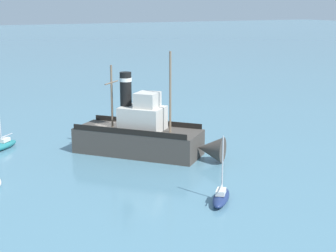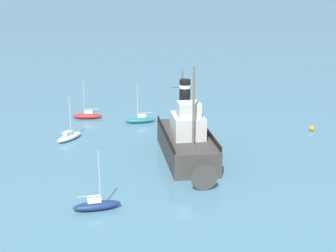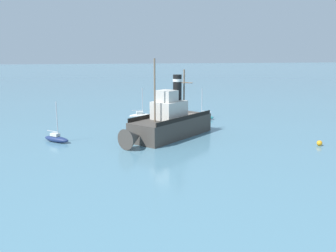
{
  "view_description": "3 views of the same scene",
  "coord_description": "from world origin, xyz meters",
  "px_view_note": "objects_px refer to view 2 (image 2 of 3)",
  "views": [
    {
      "loc": [
        18.12,
        46.19,
        14.14
      ],
      "look_at": [
        -3.44,
        5.67,
        3.1
      ],
      "focal_mm": 55.0,
      "sensor_mm": 36.0,
      "label": 1
    },
    {
      "loc": [
        -26.35,
        45.39,
        18.11
      ],
      "look_at": [
        -0.12,
        3.95,
        3.34
      ],
      "focal_mm": 55.0,
      "sensor_mm": 36.0,
      "label": 2
    },
    {
      "loc": [
        -45.04,
        12.16,
        10.56
      ],
      "look_at": [
        -2.36,
        3.49,
        1.52
      ],
      "focal_mm": 38.0,
      "sensor_mm": 36.0,
      "label": 3
    }
  ],
  "objects_px": {
    "sailboat_navy": "(97,205)",
    "sailboat_red": "(87,115)",
    "sailboat_white": "(69,136)",
    "mooring_buoy": "(312,128)",
    "sailboat_teal": "(140,120)",
    "old_tugboat": "(188,142)"
  },
  "relations": [
    {
      "from": "sailboat_navy",
      "to": "sailboat_red",
      "type": "distance_m",
      "value": 26.74
    },
    {
      "from": "sailboat_white",
      "to": "mooring_buoy",
      "type": "xyz_separation_m",
      "value": [
        -21.86,
        -17.96,
        -0.11
      ]
    },
    {
      "from": "sailboat_navy",
      "to": "sailboat_red",
      "type": "relative_size",
      "value": 1.0
    },
    {
      "from": "sailboat_navy",
      "to": "sailboat_teal",
      "type": "bearing_deg",
      "value": -62.78
    },
    {
      "from": "old_tugboat",
      "to": "sailboat_white",
      "type": "relative_size",
      "value": 2.67
    },
    {
      "from": "sailboat_navy",
      "to": "sailboat_teal",
      "type": "relative_size",
      "value": 1.0
    },
    {
      "from": "old_tugboat",
      "to": "sailboat_red",
      "type": "height_order",
      "value": "old_tugboat"
    },
    {
      "from": "sailboat_teal",
      "to": "mooring_buoy",
      "type": "xyz_separation_m",
      "value": [
        -19.12,
        -8.12,
        -0.11
      ]
    },
    {
      "from": "sailboat_red",
      "to": "sailboat_navy",
      "type": "bearing_deg",
      "value": 132.47
    },
    {
      "from": "sailboat_navy",
      "to": "mooring_buoy",
      "type": "xyz_separation_m",
      "value": [
        -7.9,
        -29.93,
        -0.11
      ]
    },
    {
      "from": "sailboat_teal",
      "to": "sailboat_white",
      "type": "height_order",
      "value": "same"
    },
    {
      "from": "old_tugboat",
      "to": "sailboat_red",
      "type": "distance_m",
      "value": 19.39
    },
    {
      "from": "sailboat_navy",
      "to": "sailboat_white",
      "type": "height_order",
      "value": "same"
    },
    {
      "from": "sailboat_teal",
      "to": "sailboat_red",
      "type": "relative_size",
      "value": 1.0
    },
    {
      "from": "sailboat_navy",
      "to": "mooring_buoy",
      "type": "height_order",
      "value": "sailboat_navy"
    },
    {
      "from": "sailboat_teal",
      "to": "sailboat_red",
      "type": "xyz_separation_m",
      "value": [
        6.83,
        2.09,
        0.0
      ]
    },
    {
      "from": "sailboat_white",
      "to": "mooring_buoy",
      "type": "distance_m",
      "value": 28.3
    },
    {
      "from": "sailboat_white",
      "to": "sailboat_red",
      "type": "relative_size",
      "value": 1.0
    },
    {
      "from": "sailboat_navy",
      "to": "sailboat_teal",
      "type": "height_order",
      "value": "same"
    },
    {
      "from": "sailboat_teal",
      "to": "sailboat_navy",
      "type": "bearing_deg",
      "value": 117.22
    },
    {
      "from": "old_tugboat",
      "to": "mooring_buoy",
      "type": "xyz_separation_m",
      "value": [
        -7.58,
        -16.22,
        -1.52
      ]
    },
    {
      "from": "old_tugboat",
      "to": "sailboat_navy",
      "type": "relative_size",
      "value": 2.67
    }
  ]
}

